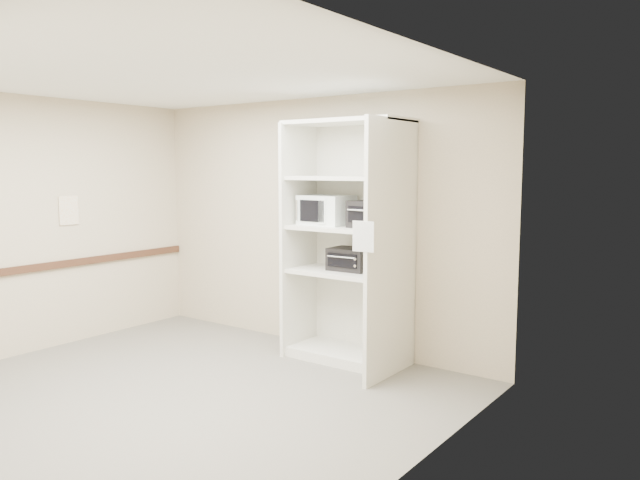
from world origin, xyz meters
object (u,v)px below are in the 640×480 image
Objects in this scene: shelving_unit at (351,250)px; microwave at (326,210)px; toaster_oven_lower at (351,259)px; toaster_oven_upper at (375,215)px.

shelving_unit is 0.51m from microwave.
toaster_oven_lower is at bearing 127.13° from shelving_unit.
toaster_oven_upper is at bearing 0.86° from shelving_unit.
shelving_unit is 5.93× the size of toaster_oven_lower.
shelving_unit is 0.46m from toaster_oven_upper.
toaster_oven_upper reaches higher than toaster_oven_lower.
shelving_unit is at bearing -54.62° from toaster_oven_lower.
toaster_oven_upper is at bearing -0.68° from microwave.
microwave reaches higher than toaster_oven_lower.
microwave is 0.56m from toaster_oven_lower.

